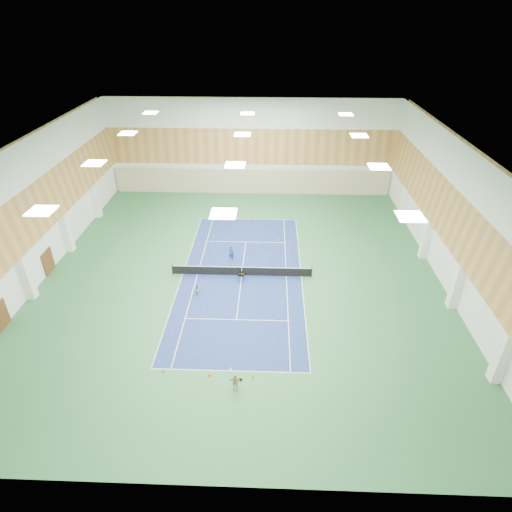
# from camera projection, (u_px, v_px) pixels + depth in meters

# --- Properties ---
(ground) EXTENTS (40.00, 40.00, 0.00)m
(ground) POSITION_uv_depth(u_px,v_px,m) (242.00, 275.00, 39.47)
(ground) COLOR #2D6B3C
(ground) RESTS_ON ground
(room_shell) EXTENTS (36.00, 40.00, 12.00)m
(room_shell) POSITION_uv_depth(u_px,v_px,m) (241.00, 217.00, 36.40)
(room_shell) COLOR white
(room_shell) RESTS_ON ground
(wood_cladding) EXTENTS (36.00, 40.00, 8.00)m
(wood_cladding) POSITION_uv_depth(u_px,v_px,m) (240.00, 195.00, 35.37)
(wood_cladding) COLOR #C58B49
(wood_cladding) RESTS_ON room_shell
(ceiling_light_grid) EXTENTS (21.40, 25.40, 0.06)m
(ceiling_light_grid) POSITION_uv_depth(u_px,v_px,m) (239.00, 148.00, 33.36)
(ceiling_light_grid) COLOR white
(ceiling_light_grid) RESTS_ON room_shell
(court_surface) EXTENTS (10.97, 23.77, 0.01)m
(court_surface) POSITION_uv_depth(u_px,v_px,m) (242.00, 275.00, 39.47)
(court_surface) COLOR navy
(court_surface) RESTS_ON ground
(tennis_balls_scatter) EXTENTS (10.57, 22.77, 0.07)m
(tennis_balls_scatter) POSITION_uv_depth(u_px,v_px,m) (242.00, 275.00, 39.45)
(tennis_balls_scatter) COLOR #CDD624
(tennis_balls_scatter) RESTS_ON ground
(tennis_net) EXTENTS (12.80, 0.10, 1.10)m
(tennis_net) POSITION_uv_depth(u_px,v_px,m) (242.00, 270.00, 39.19)
(tennis_net) COLOR black
(tennis_net) RESTS_ON ground
(back_curtain) EXTENTS (35.40, 0.16, 3.20)m
(back_curtain) POSITION_uv_depth(u_px,v_px,m) (251.00, 182.00, 55.60)
(back_curtain) COLOR #C6B793
(back_curtain) RESTS_ON ground
(door_left_a) EXTENTS (0.08, 1.80, 2.20)m
(door_left_a) POSITION_uv_depth(u_px,v_px,m) (1.00, 316.00, 32.61)
(door_left_a) COLOR #593319
(door_left_a) RESTS_ON ground
(door_left_b) EXTENTS (0.08, 1.80, 2.20)m
(door_left_b) POSITION_uv_depth(u_px,v_px,m) (48.00, 262.00, 39.47)
(door_left_b) COLOR #593319
(door_left_b) RESTS_ON ground
(coach) EXTENTS (0.67, 0.55, 1.57)m
(coach) POSITION_uv_depth(u_px,v_px,m) (231.00, 253.00, 41.52)
(coach) COLOR #21439B
(coach) RESTS_ON ground
(child_court) EXTENTS (0.63, 0.63, 1.03)m
(child_court) POSITION_uv_depth(u_px,v_px,m) (198.00, 290.00, 36.64)
(child_court) COLOR gray
(child_court) RESTS_ON ground
(child_apron) EXTENTS (0.78, 0.33, 1.33)m
(child_apron) POSITION_uv_depth(u_px,v_px,m) (235.00, 382.00, 27.54)
(child_apron) COLOR tan
(child_apron) RESTS_ON ground
(ball_cart) EXTENTS (0.60, 0.60, 0.91)m
(ball_cart) POSITION_uv_depth(u_px,v_px,m) (241.00, 277.00, 38.47)
(ball_cart) COLOR black
(ball_cart) RESTS_ON ground
(cone_svc_a) EXTENTS (0.18, 0.18, 0.20)m
(cone_svc_a) POSITION_uv_depth(u_px,v_px,m) (196.00, 320.00, 33.84)
(cone_svc_a) COLOR orange
(cone_svc_a) RESTS_ON ground
(cone_svc_b) EXTENTS (0.21, 0.21, 0.23)m
(cone_svc_b) POSITION_uv_depth(u_px,v_px,m) (228.00, 314.00, 34.37)
(cone_svc_b) COLOR #F85E0D
(cone_svc_b) RESTS_ON ground
(cone_svc_c) EXTENTS (0.18, 0.18, 0.20)m
(cone_svc_c) POSITION_uv_depth(u_px,v_px,m) (246.00, 318.00, 34.04)
(cone_svc_c) COLOR #FF610D
(cone_svc_c) RESTS_ON ground
(cone_svc_d) EXTENTS (0.18, 0.18, 0.20)m
(cone_svc_d) POSITION_uv_depth(u_px,v_px,m) (283.00, 323.00, 33.45)
(cone_svc_d) COLOR #FF470D
(cone_svc_d) RESTS_ON ground
(cone_base_a) EXTENTS (0.21, 0.21, 0.23)m
(cone_base_a) POSITION_uv_depth(u_px,v_px,m) (164.00, 371.00, 29.13)
(cone_base_a) COLOR #EC4A0C
(cone_base_a) RESTS_ON ground
(cone_base_b) EXTENTS (0.22, 0.22, 0.25)m
(cone_base_b) POSITION_uv_depth(u_px,v_px,m) (209.00, 375.00, 28.81)
(cone_base_b) COLOR #F44A0C
(cone_base_b) RESTS_ON ground
(cone_base_c) EXTENTS (0.21, 0.21, 0.24)m
(cone_base_c) POSITION_uv_depth(u_px,v_px,m) (253.00, 377.00, 28.67)
(cone_base_c) COLOR #DD5D0B
(cone_base_c) RESTS_ON ground
(cone_base_d) EXTENTS (0.23, 0.23, 0.25)m
(cone_base_d) POSITION_uv_depth(u_px,v_px,m) (282.00, 369.00, 29.24)
(cone_base_d) COLOR orange
(cone_base_d) RESTS_ON ground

